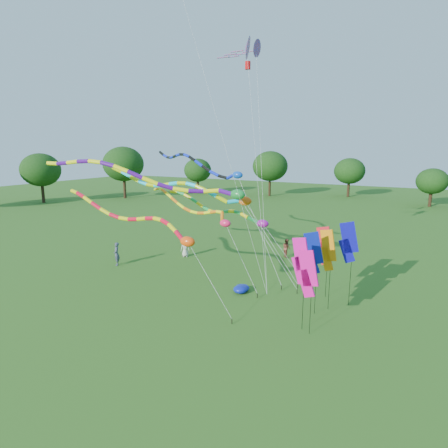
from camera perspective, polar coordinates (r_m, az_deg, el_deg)
The scene contains 20 objects.
ground at distance 21.72m, azimuth -3.93°, elevation -13.65°, with size 160.00×160.00×0.00m, color #265B18.
tree_ring at distance 19.63m, azimuth -3.99°, elevation 0.87°, with size 121.19×119.08×9.67m.
tube_kite_red at distance 24.21m, azimuth -12.51°, elevation 0.46°, with size 14.09×2.13×6.80m.
tube_kite_orange at distance 27.82m, azimuth -4.30°, elevation 2.38°, with size 11.82×4.92×6.54m.
tube_kite_purple at distance 25.79m, azimuth -10.14°, elevation 6.67°, with size 17.96×3.96×9.13m.
tube_kite_blue at distance 29.99m, azimuth -3.70°, elevation 9.01°, with size 14.28×5.93×9.43m.
tube_kite_cyan at distance 26.82m, azimuth -4.99°, elevation 5.24°, with size 14.63×1.54×8.27m.
tube_kite_green at distance 30.13m, azimuth 0.58°, elevation 1.84°, with size 12.24×1.96×6.04m.
delta_kite_high_a at distance 26.89m, azimuth 3.45°, elevation 25.17°, with size 5.37×4.03×16.42m.
delta_kite_high_c at distance 29.71m, azimuth 4.89°, elevation 25.11°, with size 5.95×6.51×17.37m.
banner_pole_blue_b at distance 22.86m, azimuth 18.42°, elevation -2.71°, with size 1.15×0.32×5.11m.
banner_pole_blue_a at distance 21.19m, azimuth 13.38°, elevation -4.40°, with size 1.13×0.42×4.79m.
banner_pole_red at distance 23.97m, azimuth 15.03°, elevation -3.24°, with size 1.16×0.18×4.54m.
banner_pole_magenta_b at distance 19.05m, azimuth 12.61°, elevation -7.44°, with size 1.16×0.24×4.39m.
banner_pole_orange at distance 22.19m, azimuth 15.51°, elevation -3.90°, with size 1.12×0.48×4.75m.
banner_pole_magenta_a at distance 19.31m, azimuth 11.62°, elevation -5.55°, with size 1.13×0.42×4.90m.
blue_nylon_heap at distance 25.24m, azimuth 2.33°, elevation -9.42°, with size 1.13×1.41×0.45m.
person_a at distance 32.37m, azimuth -5.95°, elevation -3.65°, with size 0.75×0.49×1.53m, color beige.
person_b at distance 31.04m, azimuth -16.05°, elevation -4.41°, with size 0.68×0.44×1.86m, color #3F4559.
person_c at distance 32.52m, azimuth 9.52°, elevation -3.62°, with size 0.78×0.61×1.60m, color brown.
Camera 1 is at (10.74, -16.45, 9.26)m, focal length 30.00 mm.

